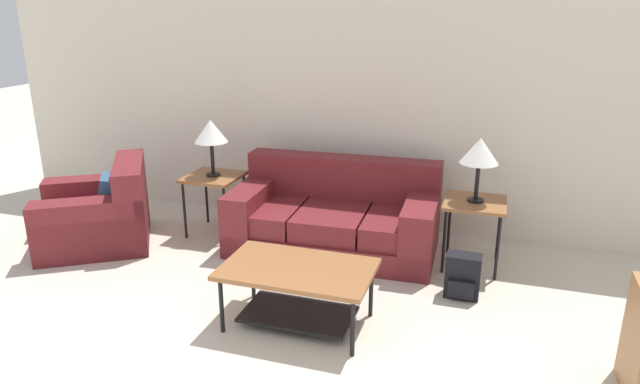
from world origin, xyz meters
The scene contains 9 objects.
wall_back centered at (0.00, 4.13, 1.30)m, with size 8.45×0.06×2.60m.
couch centered at (-0.14, 3.41, 0.29)m, with size 1.94×1.07×0.82m.
armchair centered at (-2.36, 2.83, 0.29)m, with size 1.37×1.37×0.80m.
coffee_table centered at (-0.01, 2.00, 0.34)m, with size 1.08×0.66×0.46m.
side_table_left centered at (-1.41, 3.40, 0.55)m, with size 0.52×0.53×0.61m.
side_table_right centered at (1.12, 3.40, 0.55)m, with size 0.52×0.53×0.61m.
table_lamp_left centered at (-1.41, 3.40, 1.05)m, with size 0.32×0.32×0.56m.
table_lamp_right centered at (1.12, 3.40, 1.05)m, with size 0.32×0.32×0.56m.
backpack centered at (1.10, 2.79, 0.17)m, with size 0.27×0.24×0.36m.
Camera 1 is at (1.27, -1.45, 2.24)m, focal length 32.00 mm.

